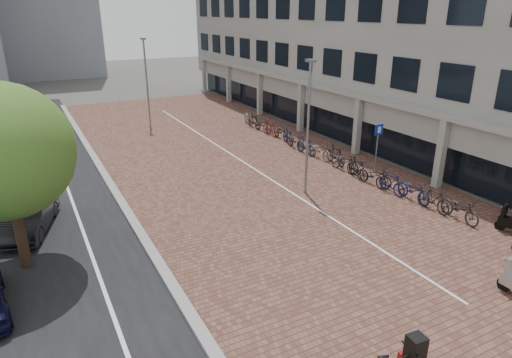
# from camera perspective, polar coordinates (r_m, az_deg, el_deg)

# --- Properties ---
(ground) EXTENTS (140.00, 140.00, 0.00)m
(ground) POSITION_cam_1_polar(r_m,az_deg,el_deg) (15.08, 10.96, -11.86)
(ground) COLOR #474442
(ground) RESTS_ON ground
(plaza_brick) EXTENTS (14.50, 42.00, 0.04)m
(plaza_brick) POSITION_cam_1_polar(r_m,az_deg,el_deg) (25.31, -2.35, 2.29)
(plaza_brick) COLOR brown
(plaza_brick) RESTS_ON ground
(street_asphalt) EXTENTS (8.00, 50.00, 0.03)m
(street_asphalt) POSITION_cam_1_polar(r_m,az_deg,el_deg) (23.14, -27.73, -2.03)
(street_asphalt) COLOR black
(street_asphalt) RESTS_ON ground
(curb) EXTENTS (0.35, 42.00, 0.14)m
(curb) POSITION_cam_1_polar(r_m,az_deg,el_deg) (23.33, -18.27, -0.28)
(curb) COLOR gray
(curb) RESTS_ON ground
(lane_line) EXTENTS (0.12, 44.00, 0.00)m
(lane_line) POSITION_cam_1_polar(r_m,az_deg,el_deg) (23.16, -22.86, -1.17)
(lane_line) COLOR white
(lane_line) RESTS_ON street_asphalt
(parking_line) EXTENTS (0.10, 30.00, 0.00)m
(parking_line) POSITION_cam_1_polar(r_m,az_deg,el_deg) (25.39, -1.94, 2.41)
(parking_line) COLOR white
(parking_line) RESTS_ON plaza_brick
(office_building) EXTENTS (8.40, 40.00, 15.00)m
(office_building) POSITION_cam_1_polar(r_m,az_deg,el_deg) (33.35, 12.59, 21.04)
(office_building) COLOR #9A9A95
(office_building) RESTS_ON ground
(car_dark) EXTENTS (2.47, 4.18, 1.30)m
(car_dark) POSITION_cam_1_polar(r_m,az_deg,el_deg) (19.29, -26.98, -4.14)
(car_dark) COLOR black
(car_dark) RESTS_ON ground
(parking_sign) EXTENTS (0.55, 0.11, 2.62)m
(parking_sign) POSITION_cam_1_polar(r_m,az_deg,el_deg) (23.73, 15.25, 4.75)
(parking_sign) COLOR slate
(parking_sign) RESTS_ON ground
(lamp_near) EXTENTS (0.12, 0.12, 6.03)m
(lamp_near) POSITION_cam_1_polar(r_m,az_deg,el_deg) (20.05, 6.62, 6.14)
(lamp_near) COLOR slate
(lamp_near) RESTS_ON ground
(lamp_far) EXTENTS (0.12, 0.12, 6.17)m
(lamp_far) POSITION_cam_1_polar(r_m,az_deg,el_deg) (33.20, -13.72, 11.64)
(lamp_far) COLOR gray
(lamp_far) RESTS_ON ground
(street_tree) EXTENTS (4.21, 4.21, 6.13)m
(street_tree) POSITION_cam_1_polar(r_m,az_deg,el_deg) (15.71, -29.10, 2.81)
(street_tree) COLOR #382619
(street_tree) RESTS_ON ground
(bike_row) EXTENTS (1.39, 20.45, 1.05)m
(bike_row) POSITION_cam_1_polar(r_m,az_deg,el_deg) (25.84, 8.21, 3.66)
(bike_row) COLOR black
(bike_row) RESTS_ON ground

